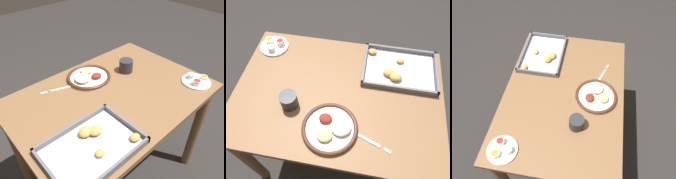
{
  "view_description": "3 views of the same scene",
  "coord_description": "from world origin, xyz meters",
  "views": [
    {
      "loc": [
        0.62,
        0.67,
        1.46
      ],
      "look_at": [
        0.0,
        0.0,
        0.77
      ],
      "focal_mm": 35.0,
      "sensor_mm": 36.0,
      "label": 1
    },
    {
      "loc": [
        0.11,
        -0.59,
        1.66
      ],
      "look_at": [
        0.0,
        0.0,
        0.77
      ],
      "focal_mm": 35.0,
      "sensor_mm": 36.0,
      "label": 2
    },
    {
      "loc": [
        -0.78,
        -0.14,
        1.84
      ],
      "look_at": [
        0.0,
        0.0,
        0.77
      ],
      "focal_mm": 35.0,
      "sensor_mm": 36.0,
      "label": 3
    }
  ],
  "objects": [
    {
      "name": "ground_plane",
      "position": [
        0.0,
        0.0,
        0.0
      ],
      "size": [
        8.0,
        8.0,
        0.0
      ],
      "primitive_type": "plane",
      "color": "#282623"
    },
    {
      "name": "dining_table",
      "position": [
        0.0,
        0.0,
        0.61
      ],
      "size": [
        1.05,
        0.73,
        0.74
      ],
      "color": "brown",
      "rests_on": "ground_plane"
    },
    {
      "name": "dinner_plate",
      "position": [
        0.01,
        -0.2,
        0.75
      ],
      "size": [
        0.26,
        0.26,
        0.04
      ],
      "color": "beige",
      "rests_on": "dining_table"
    },
    {
      "name": "fork",
      "position": [
        0.16,
        -0.22,
        0.74
      ],
      "size": [
        0.22,
        0.09,
        0.0
      ],
      "rotation": [
        0.0,
        0.0,
        -0.35
      ],
      "color": "silver",
      "rests_on": "dining_table"
    },
    {
      "name": "saucer_plate",
      "position": [
        -0.42,
        0.25,
        0.75
      ],
      "size": [
        0.16,
        0.16,
        0.04
      ],
      "color": "white",
      "rests_on": "dining_table"
    },
    {
      "name": "baking_tray",
      "position": [
        0.29,
        0.2,
        0.75
      ],
      "size": [
        0.39,
        0.28,
        0.04
      ],
      "color": "#595960",
      "rests_on": "dining_table"
    },
    {
      "name": "drinking_cup",
      "position": [
        -0.22,
        -0.11,
        0.77
      ],
      "size": [
        0.08,
        0.08,
        0.08
      ],
      "color": "#28282D",
      "rests_on": "dining_table"
    }
  ]
}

